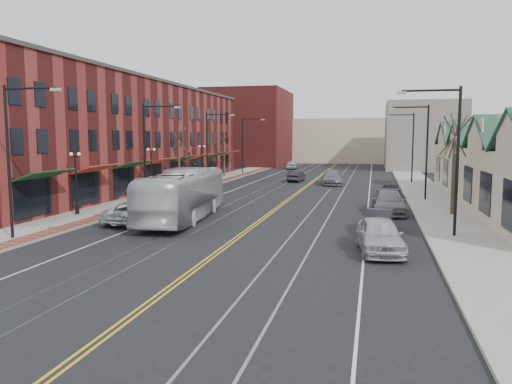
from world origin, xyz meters
The scene contains 32 objects.
ground centered at (0.00, 0.00, 0.00)m, with size 160.00×160.00×0.00m, color black.
sidewalk_left centered at (-12.00, 20.00, 0.07)m, with size 4.00×120.00×0.15m, color gray.
sidewalk_right centered at (12.00, 20.00, 0.07)m, with size 4.00×120.00×0.15m, color gray.
building_left centered at (-19.00, 27.00, 5.50)m, with size 10.00×50.00×11.00m, color maroon.
backdrop_left centered at (-16.00, 70.00, 7.00)m, with size 14.00×18.00×14.00m, color maroon.
backdrop_mid centered at (0.00, 85.00, 4.50)m, with size 22.00×14.00×9.00m, color beige.
backdrop_right centered at (15.00, 65.00, 5.50)m, with size 12.00×16.00×11.00m, color slate.
streetlight_l_0 centered at (-11.05, 0.00, 5.03)m, with size 3.33×0.25×8.00m.
streetlight_l_1 centered at (-11.05, 16.00, 5.03)m, with size 3.33×0.25×8.00m.
streetlight_l_2 centered at (-11.05, 32.00, 5.03)m, with size 3.33×0.25×8.00m.
streetlight_l_3 centered at (-11.05, 48.00, 5.03)m, with size 3.33×0.25×8.00m.
streetlight_r_0 centered at (11.05, 6.00, 5.03)m, with size 3.33×0.25×8.00m.
streetlight_r_1 centered at (11.05, 22.00, 5.03)m, with size 3.33×0.25×8.00m.
streetlight_r_2 centered at (11.05, 38.00, 5.03)m, with size 3.33×0.25×8.00m.
lamppost_l_1 centered at (-12.80, 8.00, 2.20)m, with size 0.84×0.28×4.27m.
lamppost_l_2 centered at (-12.80, 20.00, 2.20)m, with size 0.84×0.28×4.27m.
lamppost_l_3 centered at (-12.80, 34.00, 2.20)m, with size 0.84×0.28×4.27m.
tree_left_near centered at (-12.50, 26.00, 3.51)m, with size 1.78×1.37×6.48m.
tree_left_far centered at (-12.50, 42.00, 3.28)m, with size 1.66×1.28×6.02m.
tree_right_mid centered at (12.50, 14.00, 3.75)m, with size 1.90×1.46×6.93m.
manhole_mid centered at (-11.20, 3.00, 0.16)m, with size 0.60×0.60×0.02m, color #592D19.
manhole_far centered at (-11.20, 8.00, 0.16)m, with size 0.60×0.60×0.02m, color #592D19.
traffic_signal centered at (-10.60, 24.00, 2.35)m, with size 0.18×0.15×3.80m.
transit_bus centered at (-5.00, 8.09, 1.67)m, with size 2.81×12.00×3.34m, color #B9B9BC.
parked_suv centered at (-7.50, 6.25, 0.71)m, with size 2.37×5.13×1.43m, color silver.
parked_car_a centered at (7.50, 1.56, 0.84)m, with size 1.98×4.93×1.68m, color #B8B9C0.
parked_car_b centered at (7.50, 6.62, 0.66)m, with size 1.40×4.02×1.32m, color black.
parked_car_c centered at (8.27, 14.07, 0.80)m, with size 2.25×5.54×1.61m, color slate.
parked_car_d centered at (8.70, 23.07, 0.71)m, with size 1.68×4.16×1.42m, color black.
distant_car_left centered at (-1.99, 37.44, 0.67)m, with size 1.43×4.09×1.35m, color black.
distant_car_right centered at (2.52, 34.62, 0.78)m, with size 2.19×5.39×1.56m, color slate.
distant_car_far centered at (-6.07, 59.90, 0.76)m, with size 1.79×4.44×1.51m, color #B6B8BE.
Camera 1 is at (7.13, -22.43, 5.54)m, focal length 35.00 mm.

